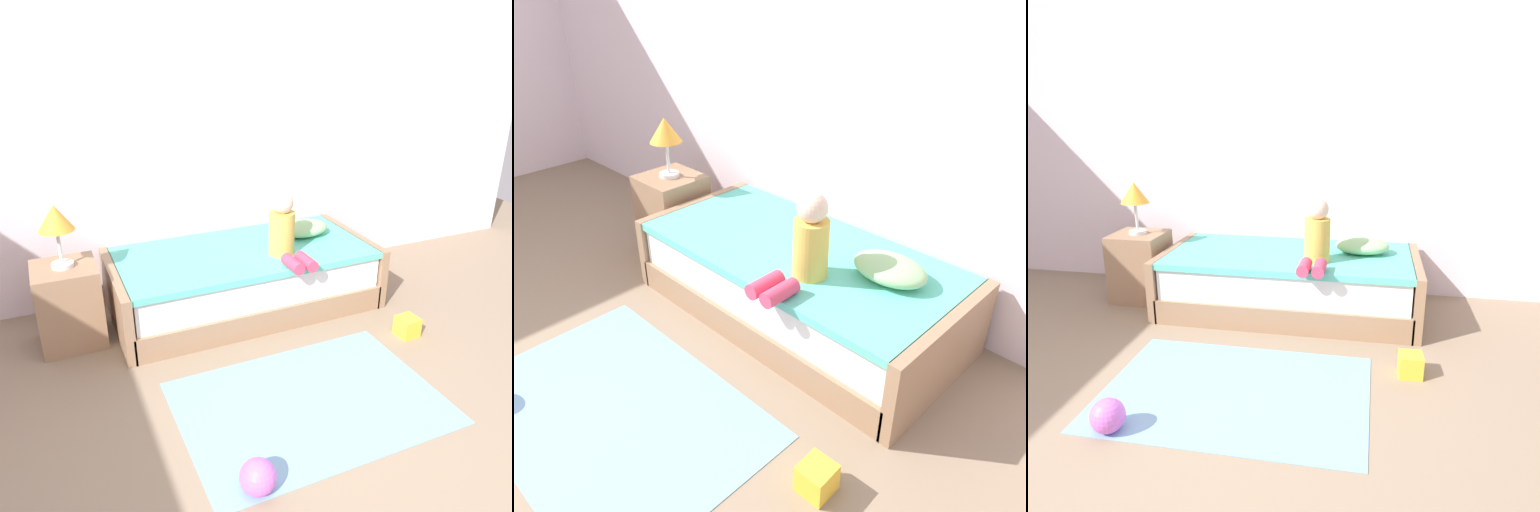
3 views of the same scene
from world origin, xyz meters
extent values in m
plane|color=gray|center=(0.00, 0.00, 0.00)|extent=(9.20, 9.20, 0.00)
cube|color=white|center=(0.00, 2.60, 1.45)|extent=(7.20, 0.10, 2.90)
cube|color=#997556|center=(0.27, 2.00, 0.10)|extent=(2.00, 1.00, 0.20)
cube|color=white|center=(0.27, 2.00, 0.33)|extent=(1.94, 0.94, 0.25)
cube|color=#59C6B2|center=(0.27, 2.00, 0.47)|extent=(1.98, 0.98, 0.05)
cube|color=#997556|center=(-0.75, 2.00, 0.25)|extent=(0.07, 1.00, 0.50)
cube|color=#997556|center=(1.29, 2.00, 0.25)|extent=(0.07, 1.00, 0.50)
cube|color=#997556|center=(-1.08, 2.01, 0.30)|extent=(0.44, 0.44, 0.60)
cylinder|color=silver|center=(-1.08, 2.01, 0.61)|extent=(0.15, 0.15, 0.03)
cylinder|color=silver|center=(-1.08, 2.01, 0.75)|extent=(0.02, 0.02, 0.24)
cone|color=#F29E33|center=(-1.08, 2.01, 0.96)|extent=(0.24, 0.24, 0.18)
cylinder|color=gold|center=(0.52, 1.82, 0.67)|extent=(0.20, 0.20, 0.34)
sphere|color=beige|center=(0.52, 1.82, 0.92)|extent=(0.17, 0.17, 0.17)
cylinder|color=#D83F60|center=(0.46, 1.52, 0.55)|extent=(0.09, 0.22, 0.09)
cylinder|color=#D83F60|center=(0.57, 1.52, 0.55)|extent=(0.09, 0.22, 0.09)
ellipsoid|color=#99CC8C|center=(0.86, 2.10, 0.56)|extent=(0.44, 0.30, 0.13)
sphere|color=#CC66D8|center=(-0.39, 0.22, 0.09)|extent=(0.19, 0.19, 0.19)
cube|color=#7AA8CC|center=(0.17, 0.70, 0.00)|extent=(1.60, 1.10, 0.01)
cube|color=yellow|center=(1.22, 1.09, 0.07)|extent=(0.15, 0.15, 0.15)
camera|label=1|loc=(-1.15, -1.50, 2.11)|focal=36.22mm
camera|label=2|loc=(2.14, -0.13, 2.08)|focal=36.86mm
camera|label=3|loc=(0.92, -1.72, 1.63)|focal=33.46mm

